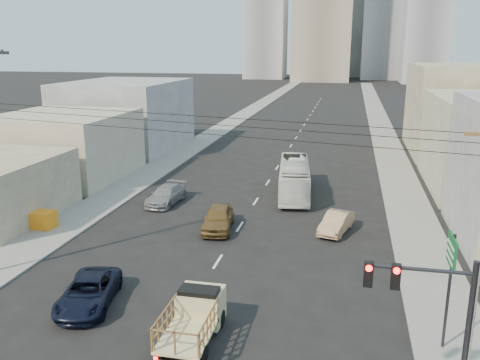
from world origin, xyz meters
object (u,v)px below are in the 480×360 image
at_px(traffic_signal, 433,317).
at_px(utility_pole, 479,256).
at_px(sedan_grey, 166,195).
at_px(green_sign, 451,264).
at_px(sedan_brown, 218,218).
at_px(crate_stack, 41,220).
at_px(city_bus, 294,178).
at_px(sedan_tan, 336,223).
at_px(flatbed_pickup, 194,315).
at_px(navy_pickup, 89,292).

bearing_deg(traffic_signal, utility_pole, 55.39).
distance_m(sedan_grey, green_sign, 24.56).
bearing_deg(sedan_brown, crate_stack, -175.76).
bearing_deg(sedan_grey, utility_pole, -41.88).
bearing_deg(city_bus, sedan_grey, -159.67).
bearing_deg(utility_pole, city_bus, 110.22).
relative_size(city_bus, sedan_tan, 2.51).
xyz_separation_m(sedan_brown, crate_stack, (-11.68, -2.48, -0.11)).
relative_size(sedan_tan, green_sign, 0.81).
bearing_deg(green_sign, utility_pole, -82.33).
relative_size(green_sign, utility_pole, 0.50).
xyz_separation_m(utility_pole, crate_stack, (-24.50, 11.66, -4.50)).
bearing_deg(flatbed_pickup, sedan_brown, 100.26).
height_order(green_sign, crate_stack, green_sign).
bearing_deg(flatbed_pickup, green_sign, 8.07).
distance_m(sedan_grey, utility_pole, 26.73).
xyz_separation_m(sedan_tan, sedan_grey, (-13.29, 3.63, 0.03)).
height_order(navy_pickup, crate_stack, navy_pickup).
xyz_separation_m(flatbed_pickup, city_bus, (1.70, 22.71, 0.32)).
bearing_deg(city_bus, sedan_tan, -72.49).
height_order(sedan_tan, sedan_grey, sedan_grey).
bearing_deg(utility_pole, sedan_grey, 133.99).
height_order(sedan_tan, traffic_signal, traffic_signal).
height_order(sedan_tan, green_sign, green_sign).
height_order(city_bus, green_sign, green_sign).
bearing_deg(sedan_brown, flatbed_pickup, -87.48).
bearing_deg(green_sign, flatbed_pickup, -171.93).
relative_size(green_sign, crate_stack, 2.78).
distance_m(sedan_brown, sedan_grey, 7.30).
relative_size(city_bus, green_sign, 2.03).
bearing_deg(utility_pole, traffic_signal, -124.61).
relative_size(sedan_tan, utility_pole, 0.40).
bearing_deg(navy_pickup, utility_pole, -21.29).
height_order(city_bus, sedan_tan, city_bus).
relative_size(traffic_signal, utility_pole, 0.60).
xyz_separation_m(sedan_brown, traffic_signal, (11.09, -16.64, 3.28)).
bearing_deg(sedan_grey, city_bus, 30.91).
bearing_deg(navy_pickup, sedan_grey, 85.74).
height_order(navy_pickup, traffic_signal, traffic_signal).
distance_m(sedan_tan, crate_stack, 19.83).
bearing_deg(flatbed_pickup, navy_pickup, 163.58).
relative_size(flatbed_pickup, sedan_brown, 0.94).
xyz_separation_m(traffic_signal, utility_pole, (1.73, 2.51, 1.11)).
bearing_deg(navy_pickup, city_bus, 58.86).
xyz_separation_m(city_bus, sedan_tan, (3.75, -8.44, -0.75)).
bearing_deg(flatbed_pickup, sedan_grey, 113.67).
bearing_deg(navy_pickup, traffic_signal, -31.61).
xyz_separation_m(traffic_signal, green_sign, (1.39, 5.01, -0.34)).
xyz_separation_m(city_bus, sedan_grey, (-9.54, -4.81, -0.72)).
bearing_deg(sedan_tan, sedan_grey, 179.67).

